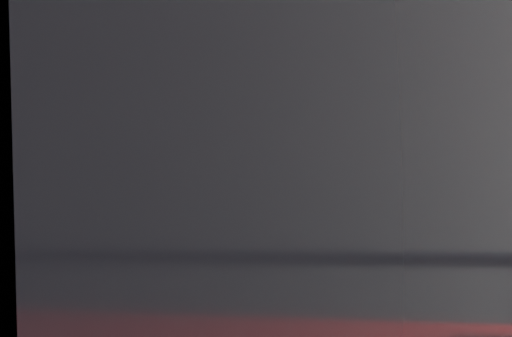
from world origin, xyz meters
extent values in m
cylinder|color=#939699|center=(0.32, 0.30, 1.35)|extent=(0.19, 0.19, 0.26)
sphere|color=silver|center=(0.32, 0.30, 1.51)|extent=(0.18, 0.18, 0.18)
cube|color=black|center=(0.31, 0.21, 1.41)|extent=(0.10, 0.02, 0.07)
cube|color=white|center=(0.31, 0.21, 1.30)|extent=(0.11, 0.02, 0.09)
cube|color=beige|center=(0.82, 0.41, 1.28)|extent=(0.48, 0.35, 0.62)
sphere|color=tan|center=(0.82, 0.41, 1.70)|extent=(0.22, 0.22, 0.22)
cylinder|color=beige|center=(1.07, 0.49, 1.30)|extent=(0.09, 0.09, 0.58)
cylinder|color=beige|center=(0.62, 0.20, 1.36)|extent=(0.20, 0.38, 0.55)
cylinder|color=black|center=(0.00, 2.25, 1.15)|extent=(24.00, 0.06, 0.06)
cube|color=gray|center=(0.00, 4.58, 1.86)|extent=(32.00, 0.50, 3.71)
camera|label=1|loc=(1.64, -2.16, 1.24)|focal=82.28mm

